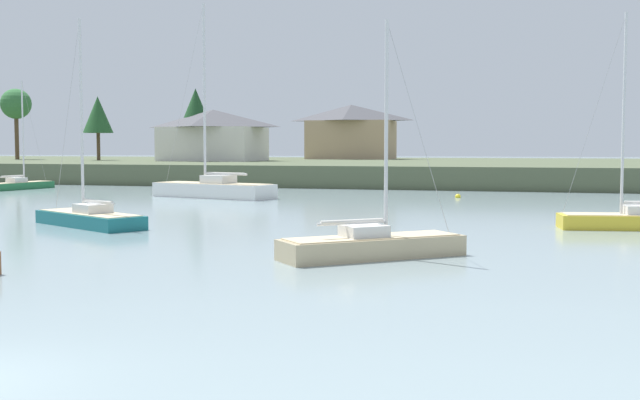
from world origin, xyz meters
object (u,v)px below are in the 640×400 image
object	(u,v)px
sailboat_white	(214,193)
mooring_buoy_yellow	(458,197)
sailboat_green	(20,187)
sailboat_yellow	(633,225)
sailboat_sand	(372,252)
sailboat_teal	(90,222)

from	to	relation	value
sailboat_white	mooring_buoy_yellow	distance (m)	18.27
sailboat_white	sailboat_green	xyz separation A→B (m)	(-21.06, 5.60, -0.09)
sailboat_white	sailboat_yellow	world-z (taller)	sailboat_white
sailboat_sand	sailboat_yellow	size ratio (longest dim) A/B	0.83
sailboat_sand	sailboat_teal	distance (m)	16.72
sailboat_white	sailboat_yellow	distance (m)	31.72
sailboat_sand	sailboat_yellow	world-z (taller)	sailboat_yellow
sailboat_green	mooring_buoy_yellow	world-z (taller)	sailboat_green
sailboat_white	sailboat_teal	xyz separation A→B (m)	(2.69, -21.13, -0.10)
sailboat_white	sailboat_green	world-z (taller)	sailboat_white
sailboat_yellow	sailboat_green	bearing A→B (deg)	156.69
sailboat_teal	sailboat_sand	bearing A→B (deg)	-23.88
sailboat_yellow	sailboat_teal	size ratio (longest dim) A/B	1.00
sailboat_sand	mooring_buoy_yellow	bearing A→B (deg)	90.61
sailboat_yellow	mooring_buoy_yellow	size ratio (longest dim) A/B	21.76
sailboat_green	sailboat_sand	xyz separation A→B (m)	(39.04, -33.50, -0.02)
sailboat_green	sailboat_yellow	bearing A→B (deg)	-23.31
mooring_buoy_yellow	sailboat_sand	bearing A→B (deg)	-89.39
sailboat_green	mooring_buoy_yellow	bearing A→B (deg)	-1.22
sailboat_sand	sailboat_green	bearing A→B (deg)	139.37
sailboat_teal	mooring_buoy_yellow	distance (m)	29.90
sailboat_sand	sailboat_teal	size ratio (longest dim) A/B	0.83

